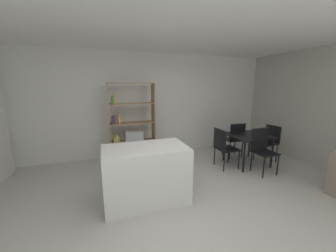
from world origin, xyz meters
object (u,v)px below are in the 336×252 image
object	(u,v)px
dining_chair_window_side	(269,140)
dining_chair_near	(262,147)
dining_chair_far	(235,137)
dining_table	(248,138)
dining_chair_island_side	(223,145)
kitchen_island	(146,174)
open_bookshelf	(130,127)

from	to	relation	value
dining_chair_window_side	dining_chair_near	distance (m)	0.81
dining_chair_far	dining_table	bearing A→B (deg)	95.61
dining_chair_window_side	dining_chair_island_side	bearing A→B (deg)	-95.85
dining_chair_window_side	kitchen_island	bearing A→B (deg)	-84.06
kitchen_island	dining_chair_window_side	xyz separation A→B (m)	(3.30, 0.71, 0.08)
dining_chair_window_side	dining_chair_near	world-z (taller)	dining_chair_near
dining_chair_window_side	dining_chair_island_side	size ratio (longest dim) A/B	0.98
dining_table	dining_chair_far	size ratio (longest dim) A/B	0.97
dining_chair_far	dining_chair_island_side	bearing A→B (deg)	38.70
kitchen_island	dining_table	distance (m)	2.73
dining_chair_far	kitchen_island	bearing A→B (deg)	28.40
dining_chair_near	dining_chair_far	bearing A→B (deg)	89.24
dining_chair_window_side	dining_chair_near	xyz separation A→B (m)	(-0.67, -0.46, 0.03)
dining_chair_island_side	dining_table	bearing A→B (deg)	-89.39
kitchen_island	dining_chair_island_side	xyz separation A→B (m)	(1.96, 0.70, 0.08)
dining_chair_island_side	dining_chair_far	size ratio (longest dim) A/B	0.98
dining_chair_island_side	open_bookshelf	bearing A→B (deg)	60.37
kitchen_island	dining_table	world-z (taller)	kitchen_island
open_bookshelf	dining_chair_near	xyz separation A→B (m)	(2.62, -1.59, -0.28)
dining_chair_island_side	dining_chair_far	bearing A→B (deg)	-55.22
open_bookshelf	dining_chair_near	size ratio (longest dim) A/B	2.01
dining_table	dining_chair_near	world-z (taller)	dining_chair_near
open_bookshelf	dining_table	size ratio (longest dim) A/B	2.15
open_bookshelf	dining_chair_window_side	bearing A→B (deg)	-18.97
dining_chair_island_side	dining_chair_near	bearing A→B (deg)	-122.89
dining_chair_window_side	dining_chair_near	bearing A→B (deg)	-61.97
dining_chair_near	dining_table	bearing A→B (deg)	88.64
kitchen_island	dining_chair_window_side	bearing A→B (deg)	12.18
open_bookshelf	dining_chair_window_side	distance (m)	3.50
dining_chair_near	open_bookshelf	bearing A→B (deg)	147.67
kitchen_island	dining_chair_window_side	size ratio (longest dim) A/B	1.48
dining_chair_near	kitchen_island	bearing A→B (deg)	-175.57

